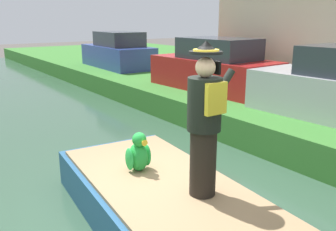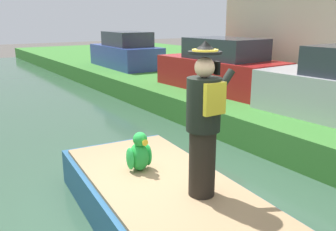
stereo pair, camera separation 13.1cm
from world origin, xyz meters
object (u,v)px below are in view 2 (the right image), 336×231
Objects in this scene: parrot_plush at (139,154)px; boat at (169,208)px; parked_car_blue at (126,52)px; person_pirate at (204,122)px; parked_car_red at (221,68)px.

boat is at bearing -84.71° from parrot_plush.
boat is at bearing -114.43° from parked_car_blue.
person_pirate is 11.92m from parked_car_blue.
parrot_plush is at bearing 115.48° from person_pirate.
parked_car_red is at bearing 42.88° from boat.
parked_car_blue reaches higher than parrot_plush.
person_pirate is at bearing -133.30° from parked_car_red.
person_pirate is 3.25× the size of parrot_plush.
person_pirate is 0.45× the size of parked_car_red.
parked_car_blue is at bearing 90.00° from parked_car_red.
parrot_plush is 0.14× the size of parked_car_red.
person_pirate reaches higher than boat.
parked_car_red is 1.01× the size of parked_car_blue.
parrot_plush is at bearing -141.97° from parked_car_red.
boat is 1.32m from person_pirate.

